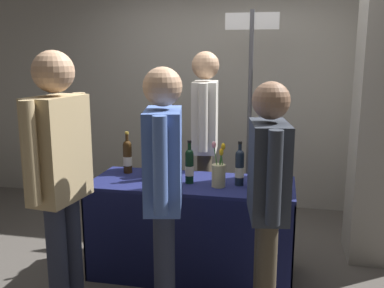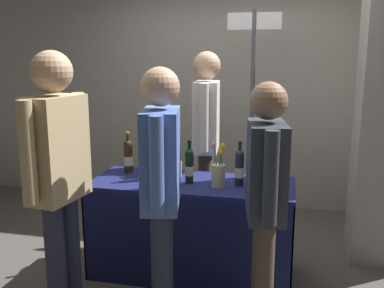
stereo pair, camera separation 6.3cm
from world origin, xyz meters
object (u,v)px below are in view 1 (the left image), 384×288
Objects in this scene: featured_wine_bottle at (265,176)px; display_bottle_0 at (173,169)px; wine_glass_near_vendor at (255,172)px; vendor_presenter at (205,130)px; flower_vase at (219,173)px; tasting_table at (192,212)px; taster_foreground_right at (164,179)px; booth_signpost at (250,98)px.

featured_wine_bottle is 0.67m from display_bottle_0.
wine_glass_near_vendor is 0.08× the size of vendor_presenter.
display_bottle_0 is 0.98× the size of flower_vase.
vendor_presenter is at bearing 90.53° from tasting_table.
tasting_table is 0.81m from vendor_presenter.
taster_foreground_right reaches higher than tasting_table.
vendor_presenter is (-0.01, 0.60, 0.55)m from tasting_table.
booth_signpost is at bearing 97.09° from wine_glass_near_vendor.
flower_vase is (0.22, -0.08, 0.36)m from tasting_table.
vendor_presenter reaches higher than flower_vase.
booth_signpost is at bearing 142.31° from vendor_presenter.
flower_vase is (0.33, 0.09, -0.04)m from display_bottle_0.
featured_wine_bottle is at bearing -72.12° from wine_glass_near_vendor.
flower_vase is 0.16× the size of booth_signpost.
featured_wine_bottle reaches higher than wine_glass_near_vendor.
flower_vase is 1.33m from booth_signpost.
booth_signpost is at bearing 71.24° from display_bottle_0.
display_bottle_0 is 0.20× the size of taster_foreground_right.
vendor_presenter is at bearing -121.91° from booth_signpost.
featured_wine_bottle is 1.44m from booth_signpost.
taster_foreground_right is at bearing -109.29° from flower_vase.
vendor_presenter is (-0.23, 0.68, 0.19)m from flower_vase.
featured_wine_bottle is 0.99m from vendor_presenter.
tasting_table is 0.89× the size of vendor_presenter.
wine_glass_near_vendor is (0.49, 0.04, 0.34)m from tasting_table.
flower_vase is 0.74m from vendor_presenter.
vendor_presenter is at bearing 108.43° from flower_vase.
tasting_table is at bearing -174.90° from wine_glass_near_vendor.
flower_vase is (-0.34, 0.12, -0.03)m from featured_wine_bottle.
taster_foreground_right reaches higher than featured_wine_bottle.
display_bottle_0 is at bearing 178.21° from featured_wine_bottle.
flower_vase reaches higher than display_bottle_0.
featured_wine_bottle is 0.18× the size of vendor_presenter.
vendor_presenter is 0.82× the size of booth_signpost.
vendor_presenter is 1.36m from taster_foreground_right.
booth_signpost is (0.36, 1.92, 0.31)m from taster_foreground_right.
wine_glass_near_vendor is 0.95m from taster_foreground_right.
vendor_presenter is at bearing 131.52° from wine_glass_near_vendor.
vendor_presenter reaches higher than taster_foreground_right.
wine_glass_near_vendor is 0.08× the size of taster_foreground_right.
display_bottle_0 is at bearing -164.06° from flower_vase.
flower_vase is at bearing -20.49° from tasting_table.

